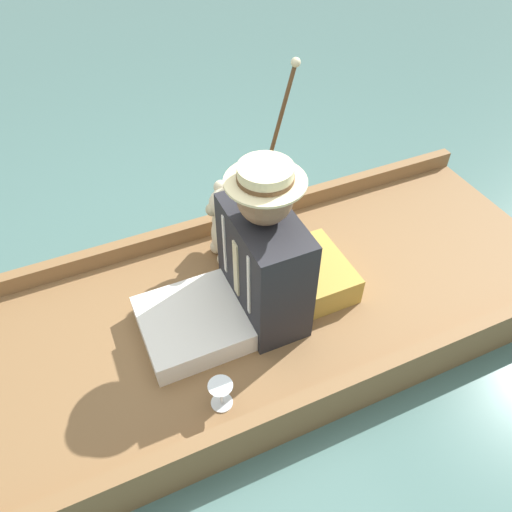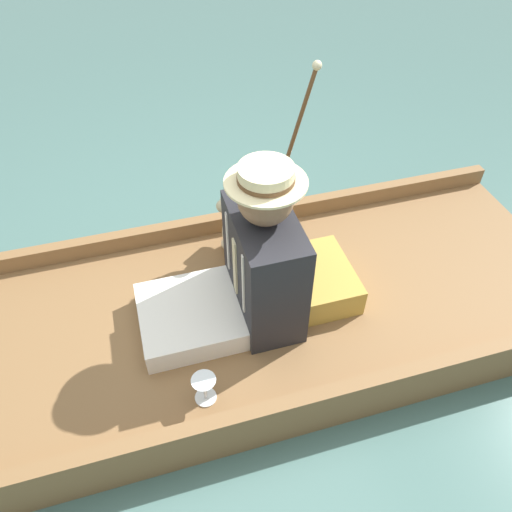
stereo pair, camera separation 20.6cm
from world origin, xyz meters
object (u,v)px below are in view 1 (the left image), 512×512
(teddy_bear, at_px, (226,226))
(wine_glass, at_px, (221,390))
(walking_cane, at_px, (275,139))
(seated_person, at_px, (249,269))

(teddy_bear, relative_size, wine_glass, 3.33)
(wine_glass, height_order, walking_cane, walking_cane)
(teddy_bear, bearing_deg, walking_cane, -66.55)
(seated_person, xyz_separation_m, walking_cane, (0.52, -0.37, 0.24))
(seated_person, height_order, wine_glass, seated_person)
(wine_glass, distance_m, walking_cane, 1.19)
(wine_glass, bearing_deg, walking_cane, -35.83)
(wine_glass, bearing_deg, teddy_bear, -23.49)
(seated_person, xyz_separation_m, wine_glass, (-0.38, 0.28, -0.19))
(seated_person, bearing_deg, teddy_bear, 4.98)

